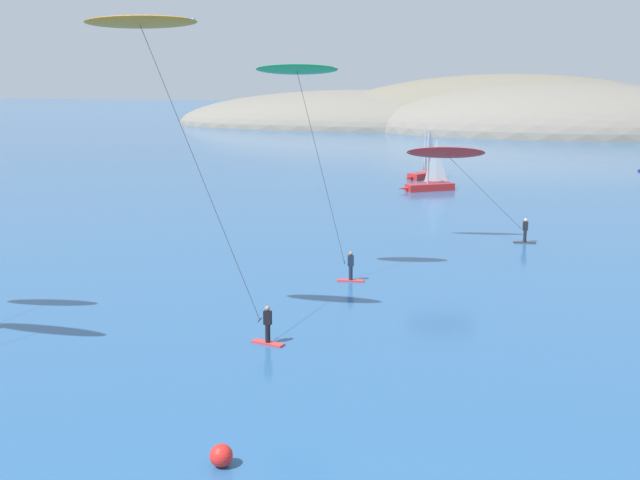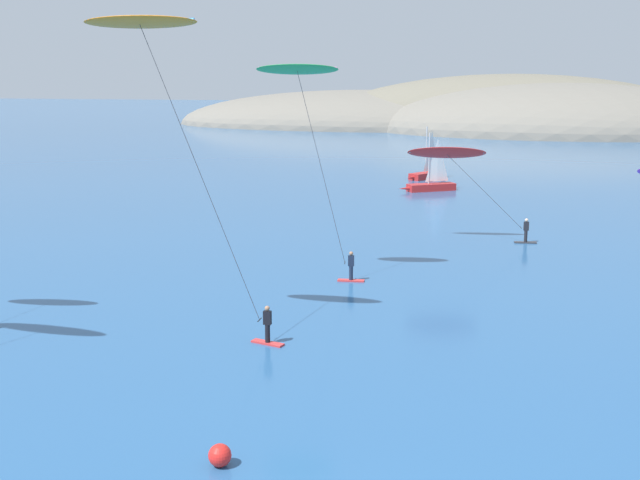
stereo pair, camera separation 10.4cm
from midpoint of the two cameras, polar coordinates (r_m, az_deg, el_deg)
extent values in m
ellipsoid|color=#6B6656|center=(171.71, 13.50, 7.73)|extent=(81.89, 33.10, 22.15)
ellipsoid|color=slate|center=(177.12, 3.40, 8.15)|extent=(84.77, 42.74, 15.28)
ellipsoid|color=#84755B|center=(175.74, 11.03, 7.92)|extent=(66.47, 32.90, 12.96)
ellipsoid|color=slate|center=(165.93, 16.69, 7.42)|extent=(73.41, 49.63, 18.88)
cube|color=#B22323|center=(79.97, 7.95, 3.74)|extent=(4.85, 3.63, 0.70)
cone|color=#B22323|center=(78.93, 6.38, 3.68)|extent=(2.20, 1.66, 0.67)
cylinder|color=#B2B2B7|center=(79.48, 7.81, 5.77)|extent=(0.12, 0.12, 5.00)
pyramid|color=white|center=(79.90, 8.39, 5.66)|extent=(1.59, 0.98, 4.25)
cylinder|color=#A5A5AD|center=(80.15, 8.35, 4.18)|extent=(1.59, 0.98, 0.08)
cube|color=#B22323|center=(89.04, 7.68, 4.58)|extent=(3.89, 4.74, 0.70)
cone|color=#B22323|center=(87.20, 6.69, 4.45)|extent=(1.78, 2.15, 0.67)
cylinder|color=#B2B2B7|center=(88.49, 7.61, 6.39)|extent=(0.12, 0.12, 5.00)
pyramid|color=white|center=(89.21, 7.98, 6.31)|extent=(1.10, 1.52, 4.25)
cylinder|color=#A5A5AD|center=(89.43, 7.94, 4.99)|extent=(1.10, 1.52, 0.08)
cube|color=red|center=(35.00, -3.66, -7.32)|extent=(1.55, 0.83, 0.08)
cylinder|color=black|center=(34.86, -3.66, -6.63)|extent=(0.22, 0.22, 0.80)
cube|color=black|center=(34.65, -3.68, -5.54)|extent=(0.34, 0.21, 0.60)
sphere|color=#9E7051|center=(34.52, -3.69, -4.87)|extent=(0.22, 0.22, 0.22)
cylinder|color=black|center=(34.78, -4.23, -5.68)|extent=(0.05, 0.55, 0.04)
ellipsoid|color=orange|center=(34.99, -12.62, 14.90)|extent=(5.04, 1.48, 0.63)
cylinder|color=#0F7FE5|center=(34.99, -12.62, 14.98)|extent=(4.77, 0.23, 0.16)
cylinder|color=#333338|center=(34.24, -8.38, 4.57)|extent=(4.97, 0.10, 12.39)
cube|color=#2D2D33|center=(56.80, 14.45, -0.16)|extent=(1.54, 0.58, 0.08)
cylinder|color=black|center=(56.72, 14.47, 0.27)|extent=(0.22, 0.22, 0.80)
cube|color=black|center=(56.58, 14.51, 0.96)|extent=(0.36, 0.24, 0.60)
sphere|color=beige|center=(56.51, 14.53, 1.38)|extent=(0.22, 0.22, 0.22)
cylinder|color=black|center=(56.55, 14.15, 0.85)|extent=(0.10, 0.55, 0.04)
ellipsoid|color=red|center=(55.26, 9.05, 6.16)|extent=(5.41, 1.85, 1.02)
cylinder|color=#23D6DB|center=(55.26, 9.05, 6.21)|extent=(5.02, 0.71, 0.16)
cylinder|color=#333338|center=(55.80, 11.64, 3.43)|extent=(5.20, 0.60, 5.01)
cube|color=red|center=(45.09, 2.28, -2.89)|extent=(1.52, 0.49, 0.08)
cylinder|color=#192338|center=(44.98, 2.29, -2.35)|extent=(0.22, 0.22, 0.80)
cube|color=#192338|center=(44.81, 2.29, -1.48)|extent=(0.36, 0.24, 0.60)
sphere|color=#9E7051|center=(44.72, 2.30, -0.96)|extent=(0.22, 0.22, 0.22)
cylinder|color=black|center=(44.86, 1.85, -1.62)|extent=(0.11, 0.55, 0.04)
ellipsoid|color=green|center=(43.80, -1.56, 12.04)|extent=(4.60, 2.13, 0.72)
cylinder|color=#D660B7|center=(43.80, -1.56, 12.11)|extent=(4.20, 0.71, 0.16)
cylinder|color=#333338|center=(44.00, 0.18, 5.06)|extent=(2.62, 0.37, 10.50)
sphere|color=red|center=(24.87, -7.01, -14.96)|extent=(0.70, 0.70, 0.70)
camera|label=1|loc=(0.05, -89.92, 0.02)|focal=45.00mm
camera|label=2|loc=(0.05, 90.08, -0.02)|focal=45.00mm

